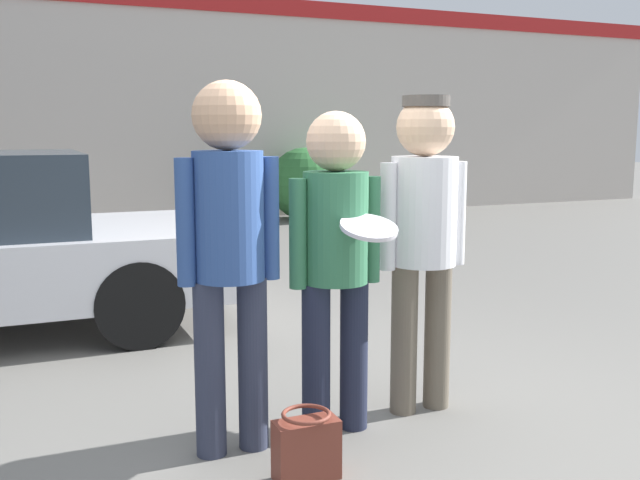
{
  "coord_description": "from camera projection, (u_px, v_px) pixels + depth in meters",
  "views": [
    {
      "loc": [
        -1.53,
        -3.37,
        1.59
      ],
      "look_at": [
        -0.03,
        0.15,
        1.01
      ],
      "focal_mm": 40.0,
      "sensor_mm": 36.0,
      "label": 1
    }
  ],
  "objects": [
    {
      "name": "shrub",
      "position": [
        305.0,
        184.0,
        12.89
      ],
      "size": [
        1.3,
        1.3,
        1.3
      ],
      "color": "#2D6B33",
      "rests_on": "ground"
    },
    {
      "name": "ground_plane",
      "position": [
        337.0,
        425.0,
        3.9
      ],
      "size": [
        56.0,
        56.0,
        0.0
      ],
      "primitive_type": "plane",
      "color": "#66635E"
    },
    {
      "name": "person_left",
      "position": [
        229.0,
        233.0,
        3.43
      ],
      "size": [
        0.51,
        0.34,
        1.83
      ],
      "color": "#2D3347",
      "rests_on": "ground"
    },
    {
      "name": "handbag",
      "position": [
        306.0,
        447.0,
        3.28
      ],
      "size": [
        0.3,
        0.23,
        0.32
      ],
      "color": "brown",
      "rests_on": "ground"
    },
    {
      "name": "person_middle_with_frisbee",
      "position": [
        336.0,
        245.0,
        3.68
      ],
      "size": [
        0.51,
        0.56,
        1.7
      ],
      "color": "#1E2338",
      "rests_on": "ground"
    },
    {
      "name": "storefront_building",
      "position": [
        111.0,
        106.0,
        12.2
      ],
      "size": [
        24.0,
        0.22,
        3.99
      ],
      "color": "beige",
      "rests_on": "ground"
    },
    {
      "name": "person_right",
      "position": [
        423.0,
        222.0,
        3.97
      ],
      "size": [
        0.54,
        0.37,
        1.78
      ],
      "color": "#665B4C",
      "rests_on": "ground"
    }
  ]
}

